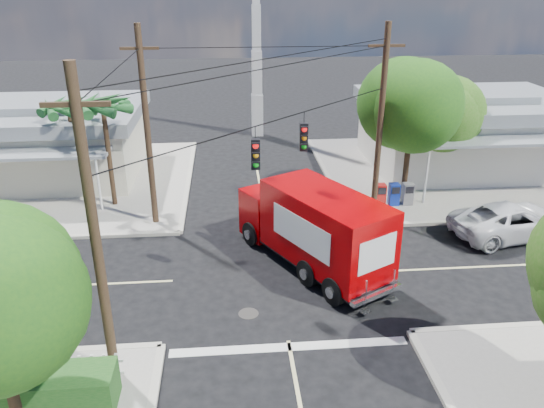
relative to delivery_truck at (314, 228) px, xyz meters
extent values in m
plane|color=black|center=(-1.53, -0.74, -1.68)|extent=(120.00, 120.00, 0.00)
cube|color=#9A958B|center=(9.47, 10.26, -1.61)|extent=(14.00, 14.00, 0.14)
cube|color=#B8B3A3|center=(2.47, 10.26, -1.61)|extent=(0.25, 14.00, 0.14)
cube|color=#B8B3A3|center=(9.47, 3.26, -1.61)|extent=(14.00, 0.25, 0.14)
cube|color=#9A958B|center=(-12.53, 10.26, -1.61)|extent=(14.00, 14.00, 0.14)
cube|color=#B8B3A3|center=(-5.53, 10.26, -1.61)|extent=(0.25, 14.00, 0.14)
cube|color=#B8B3A3|center=(-12.53, 3.26, -1.61)|extent=(14.00, 0.25, 0.14)
cube|color=beige|center=(-1.53, 9.26, -1.68)|extent=(0.12, 12.00, 0.01)
cube|color=beige|center=(8.47, -0.74, -1.68)|extent=(12.00, 0.12, 0.01)
cube|color=beige|center=(-11.53, -0.74, -1.68)|extent=(12.00, 0.12, 0.01)
cube|color=silver|center=(-1.53, -5.04, -1.68)|extent=(7.50, 0.40, 0.01)
cube|color=silver|center=(10.97, 11.26, 0.16)|extent=(11.00, 8.00, 3.40)
cube|color=gray|center=(10.97, 11.26, 2.21)|extent=(11.80, 8.80, 0.70)
cube|color=gray|center=(10.97, 11.26, 2.71)|extent=(6.05, 4.40, 0.50)
cube|color=gray|center=(10.97, 6.36, 1.36)|extent=(9.90, 1.80, 0.15)
cylinder|color=silver|center=(6.57, 5.56, -0.09)|extent=(0.12, 0.12, 2.90)
cube|color=beige|center=(-13.53, 11.76, 0.06)|extent=(10.00, 8.00, 3.20)
cube|color=gray|center=(-13.53, 11.76, 2.01)|extent=(10.80, 8.80, 0.70)
cube|color=gray|center=(-13.53, 11.76, 2.51)|extent=(5.50, 4.40, 0.50)
cube|color=gray|center=(-13.53, 6.86, 1.16)|extent=(9.00, 1.80, 0.15)
cylinder|color=silver|center=(-9.53, 6.06, -0.19)|extent=(0.12, 0.12, 2.70)
cube|color=silver|center=(-1.03, 19.26, -0.18)|extent=(0.80, 0.80, 3.00)
cube|color=silver|center=(-1.03, 19.26, 2.82)|extent=(0.70, 0.70, 3.00)
cube|color=silver|center=(-1.03, 19.26, 5.82)|extent=(0.60, 0.60, 3.00)
cylinder|color=#422D1C|center=(-8.53, -8.24, 0.32)|extent=(0.28, 0.28, 3.71)
sphere|color=#1F5417|center=(-8.18, -8.54, 2.52)|extent=(3.25, 3.25, 3.25)
cylinder|color=#422D1C|center=(5.67, 6.06, 0.51)|extent=(0.28, 0.28, 4.10)
sphere|color=#1F5417|center=(5.67, 6.06, 3.07)|extent=(4.10, 4.10, 4.10)
sphere|color=#1F5417|center=(5.27, 6.26, 3.32)|extent=(3.33, 3.33, 3.33)
sphere|color=#1F5417|center=(6.02, 5.76, 2.94)|extent=(3.58, 3.58, 3.58)
cylinder|color=#422D1C|center=(8.27, 8.26, 0.25)|extent=(0.28, 0.28, 3.58)
sphere|color=#2A6414|center=(8.27, 8.26, 2.49)|extent=(3.58, 3.58, 3.58)
sphere|color=#2A6414|center=(7.87, 8.46, 2.72)|extent=(2.91, 2.91, 2.91)
sphere|color=#2A6414|center=(8.62, 7.96, 2.38)|extent=(3.14, 3.14, 3.14)
cylinder|color=#422D1C|center=(-9.03, 6.76, 0.96)|extent=(0.24, 0.24, 5.00)
cone|color=#205D27|center=(-8.13, 6.76, 3.56)|extent=(0.50, 2.06, 0.98)
cone|color=#205D27|center=(-8.47, 7.46, 3.56)|extent=(1.92, 1.68, 0.98)
cone|color=#205D27|center=(-9.23, 7.64, 3.56)|extent=(2.12, 0.95, 0.98)
cone|color=#205D27|center=(-9.84, 7.15, 3.56)|extent=(1.34, 2.07, 0.98)
cone|color=#205D27|center=(-9.84, 6.37, 3.56)|extent=(1.34, 2.07, 0.98)
cone|color=#205D27|center=(-9.23, 5.88, 3.56)|extent=(2.12, 0.95, 0.98)
cone|color=#205D27|center=(-8.47, 6.06, 3.56)|extent=(1.92, 1.68, 0.98)
cylinder|color=#422D1C|center=(-11.03, 8.26, 0.76)|extent=(0.24, 0.24, 4.60)
cone|color=#205D27|center=(-10.13, 8.26, 3.16)|extent=(0.50, 2.06, 0.98)
cone|color=#205D27|center=(-10.47, 8.96, 3.16)|extent=(1.92, 1.68, 0.98)
cone|color=#205D27|center=(-11.23, 9.14, 3.16)|extent=(2.12, 0.95, 0.98)
cone|color=#205D27|center=(-11.84, 8.65, 3.16)|extent=(1.34, 2.07, 0.98)
cone|color=#205D27|center=(-11.84, 7.87, 3.16)|extent=(1.34, 2.07, 0.98)
cone|color=#205D27|center=(-11.23, 7.38, 3.16)|extent=(2.12, 0.95, 0.98)
cone|color=#205D27|center=(-10.47, 7.56, 3.16)|extent=(1.92, 1.68, 0.98)
cylinder|color=#473321|center=(-6.73, -5.94, 2.82)|extent=(0.28, 0.28, 9.00)
cube|color=#473321|center=(-6.73, -5.94, 6.32)|extent=(1.60, 0.12, 0.12)
cylinder|color=#473321|center=(3.67, 4.46, 2.82)|extent=(0.28, 0.28, 9.00)
cube|color=#473321|center=(3.67, 4.46, 6.32)|extent=(1.60, 0.12, 0.12)
cylinder|color=#473321|center=(-6.73, 4.46, 2.82)|extent=(0.28, 0.28, 9.00)
cube|color=#473321|center=(-6.73, 4.46, 6.32)|extent=(1.60, 0.12, 0.12)
cylinder|color=black|center=(-1.53, -0.74, 4.52)|extent=(10.43, 10.43, 0.04)
cube|color=black|center=(-2.33, -1.54, 3.57)|extent=(0.30, 0.24, 1.05)
sphere|color=red|center=(-2.33, -1.68, 3.90)|extent=(0.20, 0.20, 0.20)
cube|color=black|center=(-0.43, 0.36, 3.57)|extent=(0.30, 0.24, 1.05)
sphere|color=red|center=(-0.43, 0.22, 3.90)|extent=(0.20, 0.20, 0.20)
cube|color=silver|center=(-9.33, -6.34, -1.19)|extent=(5.94, 0.05, 0.08)
cube|color=silver|center=(-9.33, -6.34, -0.79)|extent=(5.94, 0.05, 0.08)
cube|color=silver|center=(-6.53, -6.34, -1.04)|extent=(0.09, 0.06, 1.00)
cube|color=red|center=(4.27, 5.46, -0.99)|extent=(0.50, 0.50, 1.10)
cube|color=#10289C|center=(4.97, 5.46, -0.99)|extent=(0.50, 0.50, 1.10)
cube|color=slate|center=(5.67, 5.46, -0.99)|extent=(0.50, 0.50, 1.10)
cube|color=black|center=(-0.07, 0.13, -1.16)|extent=(5.49, 7.50, 0.24)
cube|color=#A80003|center=(-1.48, 2.65, -0.40)|extent=(2.76, 2.51, 2.08)
cube|color=black|center=(-1.80, 3.23, -0.03)|extent=(1.85, 1.17, 0.90)
cube|color=silver|center=(-1.89, 3.39, -1.07)|extent=(1.95, 1.16, 0.33)
cube|color=#A80003|center=(0.34, -0.61, 0.26)|extent=(4.74, 5.94, 2.74)
cube|color=white|center=(1.39, -0.03, 0.40)|extent=(1.68, 2.98, 1.23)
cube|color=white|center=(-0.71, -1.20, 0.40)|extent=(1.68, 2.98, 1.23)
cube|color=white|center=(1.69, -3.02, 0.40)|extent=(1.49, 0.85, 1.23)
cube|color=silver|center=(1.75, -3.13, -1.16)|extent=(2.10, 1.31, 0.17)
cube|color=silver|center=(1.23, -3.56, -0.78)|extent=(0.40, 0.26, 0.95)
cube|color=silver|center=(2.39, -2.91, -0.78)|extent=(0.40, 0.26, 0.95)
cylinder|color=black|center=(-2.36, 1.99, -1.16)|extent=(0.77, 1.06, 1.04)
cylinder|color=black|center=(-0.46, 3.05, -1.16)|extent=(0.77, 1.06, 1.04)
cylinder|color=black|center=(0.31, -2.79, -1.16)|extent=(0.77, 1.06, 1.04)
cylinder|color=black|center=(2.21, -1.73, -1.16)|extent=(0.77, 1.06, 1.04)
imported|color=silver|center=(9.22, 1.82, -0.92)|extent=(5.89, 3.59, 1.52)
camera|label=1|loc=(-3.25, -18.46, 9.04)|focal=35.00mm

